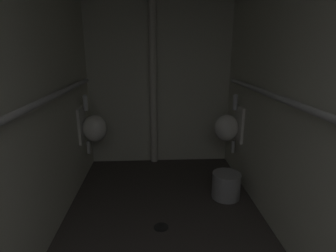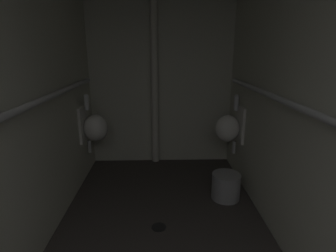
{
  "view_description": "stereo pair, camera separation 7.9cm",
  "coord_description": "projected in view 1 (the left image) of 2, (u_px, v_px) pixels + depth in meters",
  "views": [
    {
      "loc": [
        -0.09,
        -0.17,
        1.62
      ],
      "look_at": [
        0.07,
        2.8,
        0.76
      ],
      "focal_mm": 28.93,
      "sensor_mm": 36.0,
      "label": 1
    },
    {
      "loc": [
        -0.01,
        -0.17,
        1.62
      ],
      "look_at": [
        0.07,
        2.8,
        0.76
      ],
      "focal_mm": 28.93,
      "sensor_mm": 36.0,
      "label": 2
    }
  ],
  "objects": [
    {
      "name": "floor",
      "position": [
        166.0,
        246.0,
        2.36
      ],
      "size": [
        2.1,
        3.73,
        0.08
      ],
      "primitive_type": "cube",
      "color": "#383330",
      "rests_on": "ground"
    },
    {
      "name": "wall_left",
      "position": [
        24.0,
        102.0,
        1.95
      ],
      "size": [
        0.06,
        3.73,
        2.49
      ],
      "primitive_type": "cube",
      "color": "beige",
      "rests_on": "ground"
    },
    {
      "name": "wall_right",
      "position": [
        299.0,
        100.0,
        2.06
      ],
      "size": [
        0.06,
        3.73,
        2.49
      ],
      "primitive_type": "cube",
      "color": "beige",
      "rests_on": "ground"
    },
    {
      "name": "wall_back",
      "position": [
        159.0,
        77.0,
        3.77
      ],
      "size": [
        2.1,
        0.06,
        2.49
      ],
      "primitive_type": "cube",
      "color": "beige",
      "rests_on": "ground"
    },
    {
      "name": "urinal_left_mid",
      "position": [
        93.0,
        127.0,
        3.36
      ],
      "size": [
        0.32,
        0.3,
        0.76
      ],
      "color": "silver"
    },
    {
      "name": "urinal_right_mid",
      "position": [
        228.0,
        127.0,
        3.38
      ],
      "size": [
        0.32,
        0.3,
        0.76
      ],
      "color": "silver"
    },
    {
      "name": "supply_pipe_left",
      "position": [
        40.0,
        103.0,
        2.0
      ],
      "size": [
        0.06,
        2.97,
        0.06
      ],
      "color": "#B2B2B2"
    },
    {
      "name": "supply_pipe_right",
      "position": [
        288.0,
        102.0,
        2.05
      ],
      "size": [
        0.06,
        2.94,
        0.06
      ],
      "color": "#B2B2B2"
    },
    {
      "name": "standpipe_back_wall",
      "position": [
        153.0,
        77.0,
        3.66
      ],
      "size": [
        0.1,
        0.1,
        2.44
      ],
      "primitive_type": "cylinder",
      "color": "beige",
      "rests_on": "ground"
    },
    {
      "name": "floor_drain",
      "position": [
        161.0,
        227.0,
        2.54
      ],
      "size": [
        0.14,
        0.14,
        0.01
      ],
      "primitive_type": "cylinder",
      "color": "black",
      "rests_on": "ground"
    },
    {
      "name": "waste_bin",
      "position": [
        226.0,
        185.0,
        3.03
      ],
      "size": [
        0.31,
        0.31,
        0.29
      ],
      "primitive_type": "cylinder",
      "color": "gray",
      "rests_on": "ground"
    }
  ]
}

